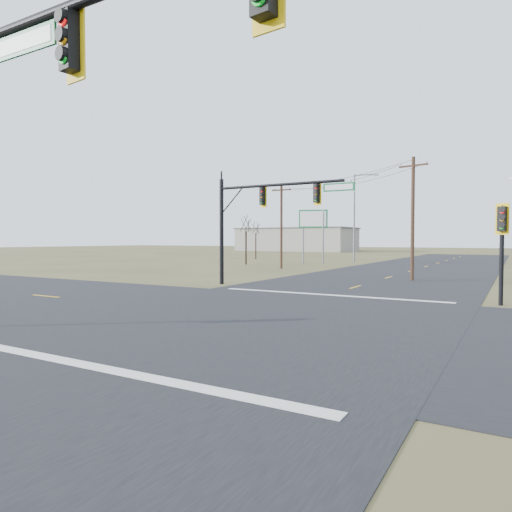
{
  "coord_description": "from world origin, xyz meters",
  "views": [
    {
      "loc": [
        8.34,
        -14.37,
        2.84
      ],
      "look_at": [
        -0.5,
        1.0,
        2.2
      ],
      "focal_mm": 32.0,
      "sensor_mm": 36.0,
      "label": 1
    }
  ],
  "objects": [
    {
      "name": "ground",
      "position": [
        0.0,
        0.0,
        0.0
      ],
      "size": [
        320.0,
        320.0,
        0.0
      ],
      "primitive_type": "plane",
      "color": "brown",
      "rests_on": "ground"
    },
    {
      "name": "road_ns",
      "position": [
        0.0,
        0.0,
        0.01
      ],
      "size": [
        14.0,
        160.0,
        0.02
      ],
      "primitive_type": "cube",
      "color": "black",
      "rests_on": "ground"
    },
    {
      "name": "warehouse_left",
      "position": [
        -40.0,
        90.0,
        2.75
      ],
      "size": [
        28.0,
        14.0,
        5.5
      ],
      "primitive_type": "cube",
      "color": "gray",
      "rests_on": "ground"
    },
    {
      "name": "utility_pole_far",
      "position": [
        -11.74,
        25.49,
        4.34
      ],
      "size": [
        2.03,
        0.24,
        8.28
      ],
      "rotation": [
        0.0,
        0.0,
        0.04
      ],
      "color": "#452A1D",
      "rests_on": "ground"
    },
    {
      "name": "bare_tree_b",
      "position": [
        -24.87,
        43.26,
        4.63
      ],
      "size": [
        2.84,
        2.84,
        5.79
      ],
      "rotation": [
        0.0,
        0.0,
        0.3
      ],
      "color": "black",
      "rests_on": "ground"
    },
    {
      "name": "road_ew",
      "position": [
        0.0,
        0.0,
        0.01
      ],
      "size": [
        160.0,
        14.0,
        0.02
      ],
      "primitive_type": "cube",
      "color": "black",
      "rests_on": "ground"
    },
    {
      "name": "utility_pole_near",
      "position": [
        2.01,
        18.32,
        4.47
      ],
      "size": [
        2.04,
        0.66,
        8.53
      ],
      "rotation": [
        0.0,
        0.0,
        -0.27
      ],
      "color": "#452A1D",
      "rests_on": "ground"
    },
    {
      "name": "mast_arm_far",
      "position": [
        -4.99,
        9.74,
        4.84
      ],
      "size": [
        8.83,
        0.59,
        6.68
      ],
      "rotation": [
        0.0,
        0.0,
        -0.4
      ],
      "color": "black",
      "rests_on": "ground"
    },
    {
      "name": "stop_bar_far",
      "position": [
        0.0,
        7.5,
        0.03
      ],
      "size": [
        12.0,
        0.4,
        0.01
      ],
      "primitive_type": "cube",
      "color": "silver",
      "rests_on": "road_ns"
    },
    {
      "name": "highway_sign",
      "position": [
        -12.67,
        35.66,
        4.48
      ],
      "size": [
        3.3,
        0.95,
        6.37
      ],
      "rotation": [
        0.0,
        0.0,
        0.26
      ],
      "color": "slate",
      "rests_on": "ground"
    },
    {
      "name": "stop_bar_near",
      "position": [
        0.0,
        -7.5,
        0.03
      ],
      "size": [
        12.0,
        0.4,
        0.01
      ],
      "primitive_type": "cube",
      "color": "silver",
      "rests_on": "road_ns"
    },
    {
      "name": "mast_arm_near",
      "position": [
        5.7,
        -8.81,
        5.53
      ],
      "size": [
        11.04,
        0.46,
        7.62
      ],
      "rotation": [
        0.0,
        0.0,
        -0.12
      ],
      "color": "black",
      "rests_on": "ground"
    },
    {
      "name": "streetlight_c",
      "position": [
        -9.15,
        40.92,
        6.17
      ],
      "size": [
        3.06,
        0.33,
        10.99
      ],
      "rotation": [
        0.0,
        0.0,
        -0.09
      ],
      "color": "slate",
      "rests_on": "ground"
    },
    {
      "name": "pedestal_signal_ne",
      "position": [
        7.74,
        7.75,
        3.23
      ],
      "size": [
        0.66,
        0.57,
        4.42
      ],
      "rotation": [
        0.0,
        0.0,
        -0.34
      ],
      "color": "black",
      "rests_on": "ground"
    },
    {
      "name": "bare_tree_a",
      "position": [
        -18.66,
        30.23,
        4.74
      ],
      "size": [
        3.04,
        3.04,
        5.98
      ],
      "rotation": [
        0.0,
        0.0,
        -0.29
      ],
      "color": "black",
      "rests_on": "ground"
    }
  ]
}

